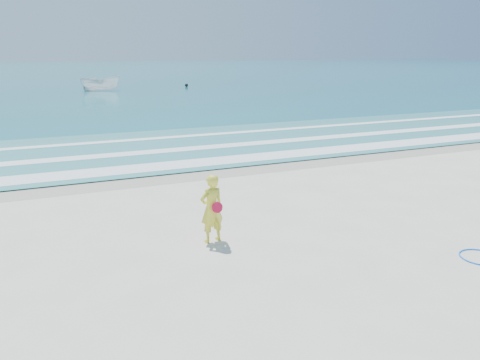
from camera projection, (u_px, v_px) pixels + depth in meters
name	position (u px, v px, depth m)	size (l,w,h in m)	color
ground	(287.00, 277.00, 9.72)	(400.00, 400.00, 0.00)	silver
wet_sand	(173.00, 175.00, 17.69)	(400.00, 2.40, 0.00)	#B2A893
ocean	(57.00, 72.00, 102.76)	(400.00, 190.00, 0.04)	#19727F
shallow	(145.00, 149.00, 22.11)	(400.00, 10.00, 0.01)	#59B7AD
foam_near	(164.00, 166.00, 18.83)	(400.00, 1.40, 0.01)	white
foam_mid	(148.00, 152.00, 21.40)	(400.00, 0.90, 0.01)	white
foam_far	(134.00, 140.00, 24.33)	(400.00, 0.60, 0.01)	white
hoop	(480.00, 257.00, 10.61)	(0.90, 0.90, 0.03)	#0E6BFD
boat	(100.00, 83.00, 53.81)	(1.67, 4.44, 1.71)	white
buoy	(186.00, 85.00, 59.74)	(0.43, 0.43, 0.43)	black
woman	(212.00, 209.00, 11.30)	(0.69, 0.53, 1.70)	yellow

